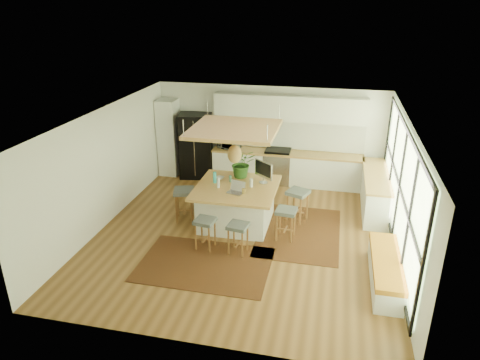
% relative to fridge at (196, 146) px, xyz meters
% --- Properties ---
extents(floor, '(7.00, 7.00, 0.00)m').
position_rel_fridge_xyz_m(floor, '(2.11, -3.16, -0.93)').
color(floor, brown).
rests_on(floor, ground).
extents(ceiling, '(7.00, 7.00, 0.00)m').
position_rel_fridge_xyz_m(ceiling, '(2.11, -3.16, 1.78)').
color(ceiling, white).
rests_on(ceiling, ground).
extents(wall_back, '(6.50, 0.00, 6.50)m').
position_rel_fridge_xyz_m(wall_back, '(2.11, 0.34, 0.42)').
color(wall_back, white).
rests_on(wall_back, ground).
extents(wall_front, '(6.50, 0.00, 6.50)m').
position_rel_fridge_xyz_m(wall_front, '(2.11, -6.66, 0.42)').
color(wall_front, white).
rests_on(wall_front, ground).
extents(wall_left, '(0.00, 7.00, 7.00)m').
position_rel_fridge_xyz_m(wall_left, '(-1.14, -3.16, 0.42)').
color(wall_left, white).
rests_on(wall_left, ground).
extents(wall_right, '(0.00, 7.00, 7.00)m').
position_rel_fridge_xyz_m(wall_right, '(5.36, -3.16, 0.42)').
color(wall_right, white).
rests_on(wall_right, ground).
extents(window_wall, '(0.10, 6.20, 2.60)m').
position_rel_fridge_xyz_m(window_wall, '(5.33, -3.16, 0.47)').
color(window_wall, black).
rests_on(window_wall, wall_right).
extents(pantry, '(0.55, 0.60, 2.25)m').
position_rel_fridge_xyz_m(pantry, '(-0.84, 0.02, 0.20)').
color(pantry, white).
rests_on(pantry, floor).
extents(back_counter_base, '(4.20, 0.60, 0.88)m').
position_rel_fridge_xyz_m(back_counter_base, '(2.66, 0.02, -0.49)').
color(back_counter_base, white).
rests_on(back_counter_base, floor).
extents(back_counter_top, '(4.24, 0.64, 0.05)m').
position_rel_fridge_xyz_m(back_counter_top, '(2.66, 0.02, -0.03)').
color(back_counter_top, '#AE813E').
rests_on(back_counter_top, back_counter_base).
extents(backsplash, '(4.20, 0.02, 0.80)m').
position_rel_fridge_xyz_m(backsplash, '(2.66, 0.32, 0.43)').
color(backsplash, white).
rests_on(backsplash, wall_back).
extents(upper_cabinets, '(4.20, 0.34, 0.70)m').
position_rel_fridge_xyz_m(upper_cabinets, '(2.66, 0.16, 1.22)').
color(upper_cabinets, white).
rests_on(upper_cabinets, wall_back).
extents(range, '(0.76, 0.62, 1.00)m').
position_rel_fridge_xyz_m(range, '(2.41, 0.02, -0.43)').
color(range, '#A5A5AA').
rests_on(range, floor).
extents(right_counter_base, '(0.60, 2.50, 0.88)m').
position_rel_fridge_xyz_m(right_counter_base, '(5.04, -1.16, -0.49)').
color(right_counter_base, white).
rests_on(right_counter_base, floor).
extents(right_counter_top, '(0.64, 2.54, 0.05)m').
position_rel_fridge_xyz_m(right_counter_top, '(5.04, -1.16, -0.03)').
color(right_counter_top, '#AE813E').
rests_on(right_counter_top, right_counter_base).
extents(window_bench, '(0.52, 2.00, 0.50)m').
position_rel_fridge_xyz_m(window_bench, '(5.06, -4.36, -0.68)').
color(window_bench, white).
rests_on(window_bench, floor).
extents(ceiling_panel, '(1.86, 1.86, 0.80)m').
position_rel_fridge_xyz_m(ceiling_panel, '(1.81, -2.76, 1.12)').
color(ceiling_panel, '#AE813E').
rests_on(ceiling_panel, ceiling).
extents(rug_near, '(2.60, 1.80, 0.01)m').
position_rel_fridge_xyz_m(rug_near, '(1.61, -4.53, -0.92)').
color(rug_near, black).
rests_on(rug_near, floor).
extents(rug_right, '(1.80, 2.60, 0.01)m').
position_rel_fridge_xyz_m(rug_right, '(3.33, -2.79, -0.92)').
color(rug_right, black).
rests_on(rug_right, floor).
extents(fridge, '(1.05, 0.89, 1.89)m').
position_rel_fridge_xyz_m(fridge, '(0.00, 0.00, 0.00)').
color(fridge, black).
rests_on(fridge, floor).
extents(island, '(1.85, 1.85, 0.93)m').
position_rel_fridge_xyz_m(island, '(1.83, -2.66, -0.46)').
color(island, '#AE813E').
rests_on(island, floor).
extents(stool_near_left, '(0.45, 0.45, 0.68)m').
position_rel_fridge_xyz_m(stool_near_left, '(1.45, -3.92, -0.57)').
color(stool_near_left, '#444A4B').
rests_on(stool_near_left, floor).
extents(stool_near_right, '(0.45, 0.45, 0.67)m').
position_rel_fridge_xyz_m(stool_near_right, '(2.16, -3.96, -0.57)').
color(stool_near_right, '#444A4B').
rests_on(stool_near_right, floor).
extents(stool_right_front, '(0.47, 0.47, 0.72)m').
position_rel_fridge_xyz_m(stool_right_front, '(3.05, -3.16, -0.57)').
color(stool_right_front, '#444A4B').
rests_on(stool_right_front, floor).
extents(stool_right_back, '(0.60, 0.60, 0.78)m').
position_rel_fridge_xyz_m(stool_right_back, '(3.21, -2.23, -0.57)').
color(stool_right_back, '#444A4B').
rests_on(stool_right_back, floor).
extents(stool_left_side, '(0.57, 0.57, 0.79)m').
position_rel_fridge_xyz_m(stool_left_side, '(0.59, -2.77, -0.57)').
color(stool_left_side, '#444A4B').
rests_on(stool_left_side, floor).
extents(laptop, '(0.45, 0.46, 0.27)m').
position_rel_fridge_xyz_m(laptop, '(1.89, -3.01, 0.12)').
color(laptop, '#A5A5AA').
rests_on(laptop, island).
extents(monitor, '(0.58, 0.53, 0.54)m').
position_rel_fridge_xyz_m(monitor, '(2.39, -2.30, 0.26)').
color(monitor, '#A5A5AA').
rests_on(monitor, island).
extents(microwave, '(0.68, 0.53, 0.41)m').
position_rel_fridge_xyz_m(microwave, '(0.99, 0.04, 0.20)').
color(microwave, '#A5A5AA').
rests_on(microwave, back_counter_top).
extents(island_plant, '(0.82, 0.87, 0.55)m').
position_rel_fridge_xyz_m(island_plant, '(1.82, -2.05, 0.28)').
color(island_plant, '#1E4C19').
rests_on(island_plant, island).
extents(island_bowl, '(0.22, 0.22, 0.05)m').
position_rel_fridge_xyz_m(island_bowl, '(1.34, -2.28, 0.03)').
color(island_bowl, silver).
rests_on(island_bowl, island).
extents(island_bottle_0, '(0.07, 0.07, 0.19)m').
position_rel_fridge_xyz_m(island_bottle_0, '(1.28, -2.56, 0.10)').
color(island_bottle_0, '#2FB7BF').
rests_on(island_bottle_0, island).
extents(island_bottle_1, '(0.07, 0.07, 0.19)m').
position_rel_fridge_xyz_m(island_bottle_1, '(1.43, -2.81, 0.10)').
color(island_bottle_1, silver).
rests_on(island_bottle_1, island).
extents(island_bottle_2, '(0.07, 0.07, 0.19)m').
position_rel_fridge_xyz_m(island_bottle_2, '(2.08, -2.96, 0.10)').
color(island_bottle_2, olive).
rests_on(island_bottle_2, island).
extents(island_bottle_3, '(0.07, 0.07, 0.19)m').
position_rel_fridge_xyz_m(island_bottle_3, '(2.18, -2.61, 0.10)').
color(island_bottle_3, silver).
rests_on(island_bottle_3, island).
extents(island_bottle_4, '(0.07, 0.07, 0.19)m').
position_rel_fridge_xyz_m(island_bottle_4, '(1.63, -2.41, 0.10)').
color(island_bottle_4, '#47775C').
rests_on(island_bottle_4, island).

